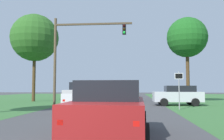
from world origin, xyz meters
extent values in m
plane|color=#424244|center=(0.00, 9.02, 0.00)|extent=(120.00, 120.00, 0.00)
cube|color=maroon|center=(1.18, 3.17, 0.79)|extent=(2.16, 5.02, 0.86)
cube|color=black|center=(1.19, 3.41, 1.51)|extent=(1.87, 3.13, 0.58)
cube|color=red|center=(0.28, 0.73, 0.83)|extent=(0.14, 0.06, 0.12)
cube|color=red|center=(1.96, 0.69, 0.83)|extent=(0.14, 0.06, 0.12)
cylinder|color=black|center=(0.20, 4.73, 0.36)|extent=(0.26, 0.73, 0.72)
cylinder|color=black|center=(2.24, 4.68, 0.36)|extent=(0.26, 0.73, 0.72)
cylinder|color=black|center=(0.12, 1.65, 0.36)|extent=(0.26, 0.73, 0.72)
cylinder|color=black|center=(2.16, 1.60, 0.36)|extent=(0.26, 0.73, 0.72)
cube|color=silver|center=(-1.25, 11.65, 0.82)|extent=(2.12, 5.63, 0.85)
cube|color=black|center=(-1.25, 11.37, 1.58)|extent=(1.79, 2.16, 0.67)
cube|color=#B8B8B8|center=(-1.21, 9.92, 1.35)|extent=(1.93, 2.17, 0.20)
cube|color=red|center=(-1.99, 8.87, 0.86)|extent=(0.14, 0.06, 0.12)
cube|color=red|center=(-0.37, 8.92, 0.86)|extent=(0.14, 0.06, 0.12)
cylinder|color=black|center=(-2.28, 13.36, 0.40)|extent=(0.26, 0.81, 0.80)
cylinder|color=black|center=(-0.31, 13.41, 0.40)|extent=(0.26, 0.81, 0.80)
cylinder|color=black|center=(-2.19, 9.90, 0.40)|extent=(0.26, 0.81, 0.80)
cylinder|color=black|center=(-0.22, 9.95, 0.40)|extent=(0.26, 0.81, 0.80)
cylinder|color=brown|center=(-5.12, 16.71, 3.93)|extent=(0.24, 0.24, 7.86)
cube|color=#4C3D2B|center=(-1.65, 16.71, 7.26)|extent=(6.94, 0.16, 0.16)
cube|color=black|center=(1.13, 16.71, 6.71)|extent=(0.32, 0.28, 0.90)
sphere|color=black|center=(1.13, 16.56, 7.01)|extent=(0.22, 0.22, 0.22)
sphere|color=black|center=(1.13, 16.56, 6.71)|extent=(0.22, 0.22, 0.22)
sphere|color=#1ED83F|center=(1.13, 16.56, 6.41)|extent=(0.22, 0.22, 0.22)
cylinder|color=gray|center=(5.20, 13.49, 1.38)|extent=(0.08, 0.08, 2.76)
cube|color=white|center=(5.20, 13.46, 2.41)|extent=(0.60, 0.03, 0.44)
cube|color=black|center=(5.20, 13.45, 2.41)|extent=(0.52, 0.01, 0.36)
cylinder|color=#4C351E|center=(7.65, 21.79, 2.66)|extent=(0.36, 0.36, 5.33)
sphere|color=#1C5A1D|center=(7.65, 21.79, 6.93)|extent=(4.28, 4.28, 4.28)
cube|color=silver|center=(5.77, 17.45, 0.77)|extent=(4.25, 1.92, 0.86)
cube|color=black|center=(5.98, 17.45, 1.47)|extent=(2.56, 1.66, 0.54)
cube|color=red|center=(3.68, 18.14, 0.81)|extent=(0.06, 0.14, 0.12)
cube|color=red|center=(3.72, 16.65, 0.81)|extent=(0.06, 0.14, 0.12)
cylinder|color=black|center=(7.05, 18.39, 0.34)|extent=(0.69, 0.23, 0.68)
cylinder|color=black|center=(7.09, 16.58, 0.34)|extent=(0.69, 0.23, 0.68)
cylinder|color=black|center=(4.44, 18.32, 0.34)|extent=(0.69, 0.23, 0.68)
cylinder|color=black|center=(4.49, 16.51, 0.34)|extent=(0.69, 0.23, 0.68)
cylinder|color=#4C351E|center=(-9.40, 22.33, 2.63)|extent=(0.36, 0.36, 5.26)
sphere|color=#2B5D21|center=(-9.40, 22.33, 7.30)|extent=(5.43, 5.43, 5.43)
camera|label=1|loc=(1.90, -4.63, 1.61)|focal=39.21mm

